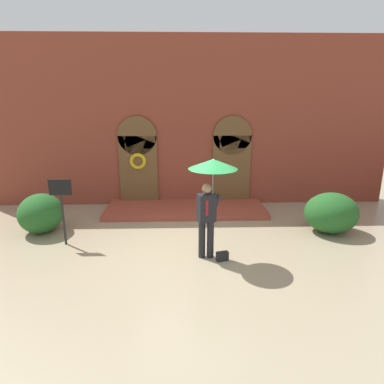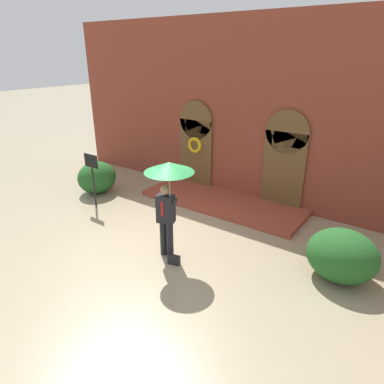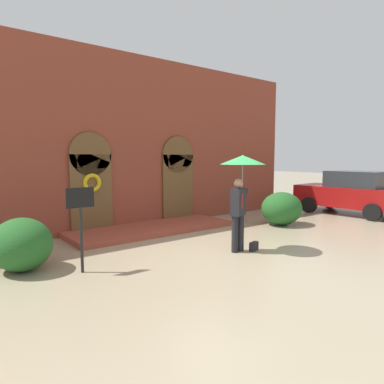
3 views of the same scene
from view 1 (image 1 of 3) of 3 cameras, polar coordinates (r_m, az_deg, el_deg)
name	(u,v)px [view 1 (image 1 of 3)]	position (r m, az deg, el deg)	size (l,w,h in m)	color
ground_plane	(187,253)	(8.49, -0.79, -10.09)	(80.00, 80.00, 0.00)	tan
building_facade	(185,127)	(11.83, -1.21, 10.85)	(14.00, 2.30, 5.60)	brown
person_with_umbrella	(211,179)	(7.64, 3.23, 2.20)	(1.10, 1.10, 2.36)	black
handbag	(222,256)	(8.10, 5.07, -10.62)	(0.28, 0.12, 0.22)	black
sign_post	(61,201)	(9.13, -20.93, -1.43)	(0.56, 0.06, 1.72)	black
shrub_left	(41,213)	(10.42, -23.89, -3.26)	(1.19, 1.34, 1.09)	#235B23
shrub_right	(331,213)	(10.26, 22.21, -3.24)	(1.47, 1.30, 1.13)	#235B23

